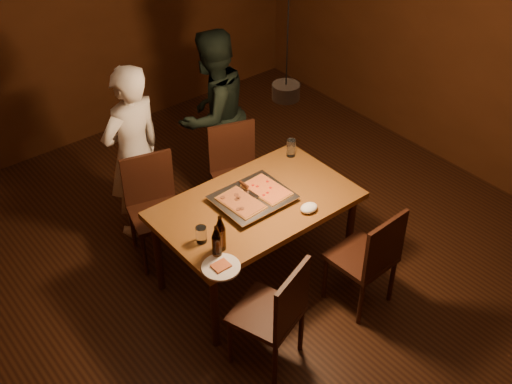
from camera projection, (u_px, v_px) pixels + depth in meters
room_shell at (284, 138)px, 4.30m from camera, size 6.00×6.00×6.00m
dining_table at (256, 210)px, 4.83m from camera, size 1.50×0.90×0.75m
chair_far_left at (153, 198)px, 5.18m from camera, size 0.52×0.52×0.49m
chair_far_right at (236, 165)px, 5.56m from camera, size 0.53×0.53×0.49m
chair_near_left at (277, 308)px, 4.23m from camera, size 0.53×0.53×0.49m
chair_near_right at (372, 253)px, 4.66m from camera, size 0.44×0.44×0.49m
pizza_tray at (253, 199)px, 4.79m from camera, size 0.55×0.45×0.05m
pizza_meat at (241, 202)px, 4.70m from camera, size 0.24×0.36×0.02m
pizza_cheese at (267, 189)px, 4.83m from camera, size 0.25×0.37×0.02m
spatula at (252, 194)px, 4.77m from camera, size 0.13×0.25×0.04m
beer_bottle_a at (217, 241)px, 4.25m from camera, size 0.07×0.07×0.26m
beer_bottle_b at (220, 233)px, 4.30m from camera, size 0.07×0.07×0.28m
water_glass_left at (201, 234)px, 4.41m from camera, size 0.08×0.08×0.12m
water_glass_right at (291, 148)px, 5.25m from camera, size 0.07×0.07×0.15m
plate_slice at (221, 267)px, 4.22m from camera, size 0.26×0.26×0.03m
napkin at (309, 208)px, 4.69m from camera, size 0.14×0.11×0.06m
diner_white at (134, 154)px, 5.25m from camera, size 0.63×0.47×1.57m
diner_dark at (213, 114)px, 5.76m from camera, size 0.87×0.73×1.58m
pendant_lamp at (286, 90)px, 4.08m from camera, size 0.18×0.18×1.10m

